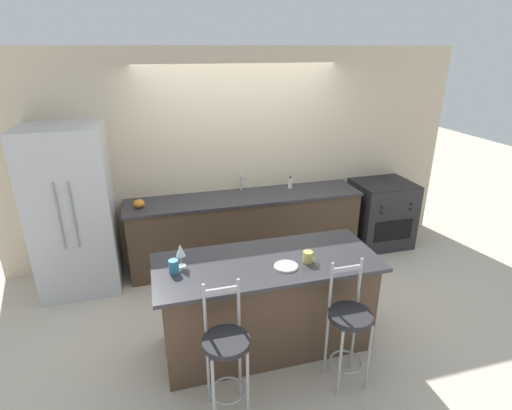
# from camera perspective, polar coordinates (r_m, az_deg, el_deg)

# --- Properties ---
(ground_plane) EXTENTS (18.00, 18.00, 0.00)m
(ground_plane) POSITION_cam_1_polar(r_m,az_deg,el_deg) (5.17, -0.45, -9.60)
(ground_plane) COLOR beige
(wall_back) EXTENTS (6.00, 0.07, 2.70)m
(wall_back) POSITION_cam_1_polar(r_m,az_deg,el_deg) (5.26, -2.46, 6.97)
(wall_back) COLOR beige
(wall_back) RESTS_ON ground_plane
(back_counter) EXTENTS (3.00, 0.67, 0.92)m
(back_counter) POSITION_cam_1_polar(r_m,az_deg,el_deg) (5.27, -1.52, -3.29)
(back_counter) COLOR #4C3828
(back_counter) RESTS_ON ground_plane
(sink_faucet) EXTENTS (0.02, 0.13, 0.22)m
(sink_faucet) POSITION_cam_1_polar(r_m,az_deg,el_deg) (5.23, -2.11, 3.51)
(sink_faucet) COLOR #ADAFB5
(sink_faucet) RESTS_ON back_counter
(kitchen_island) EXTENTS (2.01, 0.84, 0.91)m
(kitchen_island) POSITION_cam_1_polar(r_m,az_deg,el_deg) (3.83, 1.52, -13.86)
(kitchen_island) COLOR #4C3828
(kitchen_island) RESTS_ON ground_plane
(refrigerator) EXTENTS (0.86, 0.78, 1.93)m
(refrigerator) POSITION_cam_1_polar(r_m,az_deg,el_deg) (4.95, -24.66, -0.74)
(refrigerator) COLOR #BCBCC1
(refrigerator) RESTS_ON ground_plane
(oven_range) EXTENTS (0.79, 0.70, 0.93)m
(oven_range) POSITION_cam_1_polar(r_m,az_deg,el_deg) (5.98, 17.37, -1.13)
(oven_range) COLOR #28282B
(oven_range) RESTS_ON ground_plane
(bar_stool_near) EXTENTS (0.36, 0.36, 1.11)m
(bar_stool_near) POSITION_cam_1_polar(r_m,az_deg,el_deg) (3.17, -4.27, -20.25)
(bar_stool_near) COLOR #99999E
(bar_stool_near) RESTS_ON ground_plane
(bar_stool_far) EXTENTS (0.36, 0.36, 1.11)m
(bar_stool_far) POSITION_cam_1_polar(r_m,az_deg,el_deg) (3.48, 13.12, -16.46)
(bar_stool_far) COLOR #99999E
(bar_stool_far) RESTS_ON ground_plane
(dinner_plate) EXTENTS (0.21, 0.21, 0.02)m
(dinner_plate) POSITION_cam_1_polar(r_m,az_deg,el_deg) (3.49, 4.32, -8.70)
(dinner_plate) COLOR white
(dinner_plate) RESTS_ON kitchen_island
(wine_glass) EXTENTS (0.08, 0.08, 0.21)m
(wine_glass) POSITION_cam_1_polar(r_m,az_deg,el_deg) (3.49, -10.75, -6.44)
(wine_glass) COLOR white
(wine_glass) RESTS_ON kitchen_island
(coffee_mug) EXTENTS (0.12, 0.09, 0.10)m
(coffee_mug) POSITION_cam_1_polar(r_m,az_deg,el_deg) (3.56, 7.44, -7.37)
(coffee_mug) COLOR #C1B251
(coffee_mug) RESTS_ON kitchen_island
(tumbler_cup) EXTENTS (0.08, 0.08, 0.11)m
(tumbler_cup) POSITION_cam_1_polar(r_m,az_deg,el_deg) (3.45, -11.67, -8.57)
(tumbler_cup) COLOR teal
(tumbler_cup) RESTS_ON kitchen_island
(pumpkin_decoration) EXTENTS (0.13, 0.13, 0.12)m
(pumpkin_decoration) POSITION_cam_1_polar(r_m,az_deg,el_deg) (4.89, -16.38, 0.21)
(pumpkin_decoration) COLOR orange
(pumpkin_decoration) RESTS_ON back_counter
(soap_bottle) EXTENTS (0.06, 0.06, 0.16)m
(soap_bottle) POSITION_cam_1_polar(r_m,az_deg,el_deg) (5.37, 4.90, 3.14)
(soap_bottle) COLOR silver
(soap_bottle) RESTS_ON back_counter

